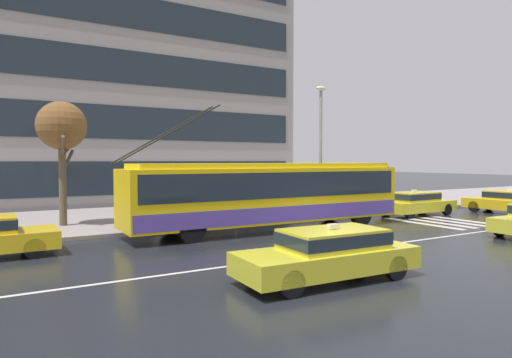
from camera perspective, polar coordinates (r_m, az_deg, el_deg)
The scene contains 19 objects.
ground_plane at distance 16.65m, azimuth 11.54°, elevation -7.91°, with size 160.00×160.00×0.00m, color #1F2229.
sidewalk_slab at distance 25.14m, azimuth -4.40°, elevation -4.22°, with size 80.00×10.00×0.14m, color gray.
crosswalk_stripe_edge_near at distance 22.24m, azimuth 20.66°, elevation -5.41°, with size 0.44×4.40×0.01m, color beige.
crosswalk_stripe_inner_a at distance 22.94m, azimuth 22.07°, elevation -5.19°, with size 0.44×4.40×0.01m, color beige.
crosswalk_stripe_center at distance 23.66m, azimuth 23.40°, elevation -4.99°, with size 0.44×4.40×0.01m, color beige.
crosswalk_stripe_inner_b at distance 24.39m, azimuth 24.65°, elevation -4.79°, with size 0.44×4.40×0.01m, color beige.
lane_centre_line at distance 15.79m, azimuth 14.49°, elevation -8.49°, with size 72.00×0.14×0.01m, color silver.
trolleybus at distance 18.78m, azimuth 1.80°, elevation -1.85°, with size 12.70×2.59×5.15m.
taxi_oncoming_near at distance 11.21m, azimuth 9.45°, elevation -9.28°, with size 4.72×1.93×1.39m.
taxi_cross_traffic at distance 28.44m, azimuth 29.83°, elevation -2.48°, with size 2.18×4.51×1.39m.
taxi_ahead_of_bus at distance 25.39m, azimuth 19.96°, elevation -2.86°, with size 4.44×1.80×1.39m.
bus_shelter at distance 20.87m, azimuth -8.19°, elevation -0.32°, with size 3.94×1.60×2.48m.
pedestrian_at_shelter at distance 23.47m, azimuth -1.04°, elevation -2.12°, with size 0.49×0.49×1.66m.
pedestrian_approaching_curb at distance 21.02m, azimuth -12.44°, elevation -1.06°, with size 1.51×1.51×1.95m.
pedestrian_walking_past at distance 22.48m, azimuth -4.34°, elevation -0.43°, with size 1.42×1.42×2.08m.
pedestrian_waiting_by_pole at distance 21.55m, azimuth -8.78°, elevation -2.71°, with size 0.37×0.37×1.57m.
street_lamp at distance 23.70m, azimuth 8.36°, elevation 5.19°, with size 0.60×0.32×6.75m.
street_tree_bare at distance 20.91m, azimuth -23.82°, elevation 6.04°, with size 2.10×2.28×5.38m.
office_tower_corner_left at distance 35.17m, azimuth -17.75°, elevation 14.75°, with size 24.26×11.75×21.09m.
Camera 1 is at (-10.99, -12.15, 2.97)m, focal length 30.95 mm.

